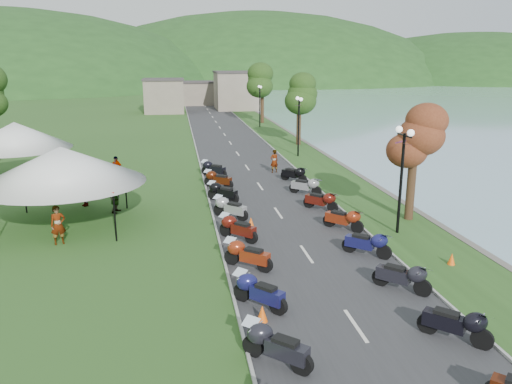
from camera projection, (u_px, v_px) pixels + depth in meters
name	position (u px, v px, depth m)	size (l,w,h in m)	color
road	(238.00, 154.00, 44.16)	(7.00, 120.00, 0.02)	#343437
hills_backdrop	(188.00, 81.00, 196.92)	(360.00, 120.00, 76.00)	#285621
far_building	(194.00, 93.00, 86.18)	(18.00, 16.00, 5.00)	gray
moto_row_left	(253.00, 273.00, 18.09)	(2.60, 38.46, 1.10)	#331411
moto_row_right	(383.00, 259.00, 19.37)	(2.60, 32.63, 1.10)	#331411
vendor_tent_main	(64.00, 187.00, 24.45)	(5.31, 5.31, 4.00)	white
vendor_tent_side	(17.00, 151.00, 34.02)	(4.84, 4.84, 4.00)	white
tree_lakeside	(413.00, 155.00, 25.10)	(2.45, 2.45, 6.79)	#2C5019
pedestrian_a	(60.00, 244.00, 22.48)	(0.65, 0.48, 1.79)	slate
pedestrian_b	(85.00, 190.00, 31.72)	(0.86, 0.47, 1.77)	slate
pedestrian_c	(85.00, 206.00, 28.33)	(1.19, 0.49, 1.85)	slate
traffic_cone_near	(262.00, 314.00, 15.70)	(0.36, 0.36, 0.57)	#F2590C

